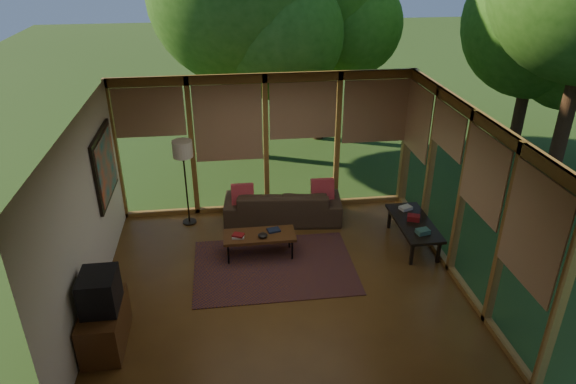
{
  "coord_description": "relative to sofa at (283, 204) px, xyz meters",
  "views": [
    {
      "loc": [
        -0.76,
        -6.52,
        4.87
      ],
      "look_at": [
        0.18,
        0.7,
        1.23
      ],
      "focal_mm": 32.0,
      "sensor_mm": 36.0,
      "label": 1
    }
  ],
  "objects": [
    {
      "name": "wall_left",
      "position": [
        -3.0,
        -2.0,
        1.03
      ],
      "size": [
        0.04,
        5.0,
        2.7
      ],
      "primitive_type": "cube",
      "color": "silver",
      "rests_on": "ground"
    },
    {
      "name": "window_wall_back",
      "position": [
        -0.25,
        0.5,
        1.03
      ],
      "size": [
        5.5,
        0.12,
        2.7
      ],
      "primitive_type": "cube",
      "color": "olive",
      "rests_on": "ground"
    },
    {
      "name": "floor",
      "position": [
        -0.25,
        -2.0,
        -0.32
      ],
      "size": [
        5.5,
        5.5,
        0.0
      ],
      "primitive_type": "plane",
      "color": "brown",
      "rests_on": "ground"
    },
    {
      "name": "console_book_c",
      "position": [
        2.15,
        -0.73,
        0.17
      ],
      "size": [
        0.25,
        0.22,
        0.06
      ],
      "primitive_type": "cube",
      "rotation": [
        0.0,
        0.0,
        0.36
      ],
      "color": "#BDB6AB",
      "rests_on": "side_console"
    },
    {
      "name": "rug",
      "position": [
        -0.33,
        -1.56,
        -0.31
      ],
      "size": [
        2.61,
        1.85,
        0.01
      ],
      "primitive_type": "cube",
      "color": "brown",
      "rests_on": "floor"
    },
    {
      "name": "pillow_right",
      "position": [
        0.75,
        -0.05,
        0.27
      ],
      "size": [
        0.43,
        0.23,
        0.45
      ],
      "primitive_type": "cube",
      "rotation": [
        -0.21,
        0.0,
        0.0
      ],
      "color": "maroon",
      "rests_on": "sofa"
    },
    {
      "name": "ct_book_lower",
      "position": [
        -0.89,
        -1.25,
        0.12
      ],
      "size": [
        0.21,
        0.17,
        0.03
      ],
      "primitive_type": "cube",
      "rotation": [
        0.0,
        0.0,
        -0.13
      ],
      "color": "#BDB6AB",
      "rests_on": "coffee_table"
    },
    {
      "name": "side_console",
      "position": [
        2.15,
        -1.18,
        0.09
      ],
      "size": [
        0.6,
        1.4,
        0.46
      ],
      "color": "black",
      "rests_on": "floor"
    },
    {
      "name": "sofa",
      "position": [
        0.0,
        0.0,
        0.0
      ],
      "size": [
        2.26,
        1.07,
        0.64
      ],
      "primitive_type": "imported",
      "rotation": [
        0.0,
        0.0,
        3.04
      ],
      "color": "#3E2D1F",
      "rests_on": "floor"
    },
    {
      "name": "console_book_a",
      "position": [
        2.15,
        -1.58,
        0.17
      ],
      "size": [
        0.24,
        0.2,
        0.08
      ],
      "primitive_type": "cube",
      "rotation": [
        0.0,
        0.0,
        0.21
      ],
      "color": "#376055",
      "rests_on": "side_console"
    },
    {
      "name": "wall_front",
      "position": [
        -0.25,
        -4.5,
        1.03
      ],
      "size": [
        5.5,
        0.04,
        2.7
      ],
      "primitive_type": "cube",
      "color": "silver",
      "rests_on": "ground"
    },
    {
      "name": "pillow_left",
      "position": [
        -0.75,
        -0.05,
        0.27
      ],
      "size": [
        0.41,
        0.22,
        0.43
      ],
      "primitive_type": "cube",
      "rotation": [
        -0.21,
        0.0,
        0.0
      ],
      "color": "maroon",
      "rests_on": "sofa"
    },
    {
      "name": "ct_book_upper",
      "position": [
        -0.89,
        -1.25,
        0.15
      ],
      "size": [
        0.22,
        0.2,
        0.03
      ],
      "primitive_type": "cube",
      "rotation": [
        0.0,
        0.0,
        -0.41
      ],
      "color": "maroon",
      "rests_on": "coffee_table"
    },
    {
      "name": "floor_lamp",
      "position": [
        -1.77,
        0.1,
        1.09
      ],
      "size": [
        0.36,
        0.36,
        1.65
      ],
      "color": "black",
      "rests_on": "floor"
    },
    {
      "name": "ct_book_side",
      "position": [
        -0.29,
        -1.12,
        0.12
      ],
      "size": [
        0.23,
        0.19,
        0.03
      ],
      "primitive_type": "cube",
      "rotation": [
        0.0,
        0.0,
        0.21
      ],
      "color": "black",
      "rests_on": "coffee_table"
    },
    {
      "name": "tree_far",
      "position": [
        6.07,
        2.55,
        2.81
      ],
      "size": [
        3.34,
        3.34,
        4.8
      ],
      "color": "#3D2516",
      "rests_on": "ground"
    },
    {
      "name": "media_cabinet",
      "position": [
        -2.72,
        -3.02,
        -0.02
      ],
      "size": [
        0.5,
        1.0,
        0.6
      ],
      "primitive_type": "cube",
      "color": "#543017",
      "rests_on": "floor"
    },
    {
      "name": "ceiling",
      "position": [
        -0.25,
        -2.0,
        2.38
      ],
      "size": [
        5.5,
        5.5,
        0.0
      ],
      "primitive_type": "plane",
      "rotation": [
        3.14,
        0.0,
        0.0
      ],
      "color": "silver",
      "rests_on": "ground"
    },
    {
      "name": "ct_bowl",
      "position": [
        -0.49,
        -1.3,
        0.14
      ],
      "size": [
        0.16,
        0.16,
        0.07
      ],
      "primitive_type": "ellipsoid",
      "color": "black",
      "rests_on": "coffee_table"
    },
    {
      "name": "wall_painting",
      "position": [
        -2.96,
        -0.6,
        1.23
      ],
      "size": [
        0.06,
        1.35,
        1.15
      ],
      "color": "black",
      "rests_on": "wall_left"
    },
    {
      "name": "window_wall_right",
      "position": [
        2.5,
        -2.0,
        1.03
      ],
      "size": [
        0.12,
        5.0,
        2.7
      ],
      "primitive_type": "cube",
      "color": "olive",
      "rests_on": "ground"
    },
    {
      "name": "coffee_table",
      "position": [
        -0.54,
        -1.2,
        0.07
      ],
      "size": [
        1.2,
        0.5,
        0.43
      ],
      "color": "#543017",
      "rests_on": "floor"
    },
    {
      "name": "console_book_b",
      "position": [
        2.15,
        -1.13,
        0.18
      ],
      "size": [
        0.25,
        0.22,
        0.1
      ],
      "primitive_type": "cube",
      "rotation": [
        0.0,
        0.0,
        -0.38
      ],
      "color": "maroon",
      "rests_on": "side_console"
    },
    {
      "name": "television",
      "position": [
        -2.7,
        -3.02,
        0.53
      ],
      "size": [
        0.45,
        0.55,
        0.5
      ],
      "primitive_type": "cube",
      "color": "black",
      "rests_on": "media_cabinet"
    },
    {
      "name": "exterior_lawn",
      "position": [
        7.75,
        6.0,
        -0.33
      ],
      "size": [
        40.0,
        40.0,
        0.0
      ],
      "primitive_type": "plane",
      "color": "#2D4B1C",
      "rests_on": "ground"
    }
  ]
}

